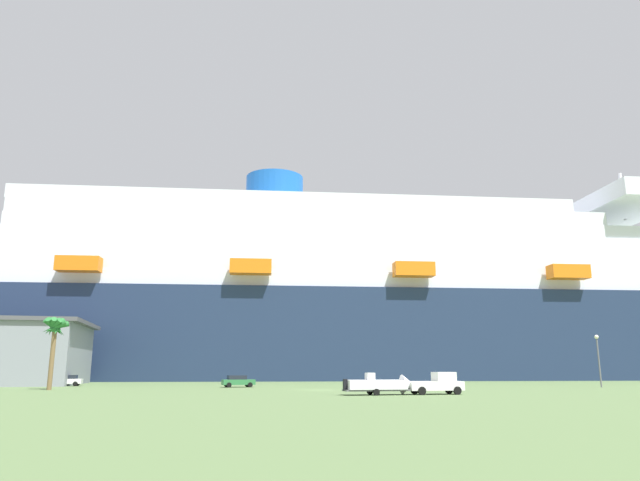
{
  "coord_description": "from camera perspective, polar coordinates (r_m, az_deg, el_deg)",
  "views": [
    {
      "loc": [
        -14.24,
        -69.95,
        2.71
      ],
      "look_at": [
        7.31,
        33.58,
        25.97
      ],
      "focal_mm": 32.33,
      "sensor_mm": 36.0,
      "label": 1
    }
  ],
  "objects": [
    {
      "name": "ground_plane",
      "position": [
        101.0,
        -3.76,
        -13.92
      ],
      "size": [
        600.0,
        600.0,
        0.0
      ],
      "primitive_type": "plane",
      "color": "#567042"
    },
    {
      "name": "cruise_ship",
      "position": [
        134.07,
        6.89,
        -6.65
      ],
      "size": [
        226.18,
        59.35,
        57.09
      ],
      "color": "#1E2D4C",
      "rests_on": "ground_plane"
    },
    {
      "name": "pickup_truck",
      "position": [
        61.03,
        11.51,
        -13.73
      ],
      "size": [
        5.6,
        2.29,
        2.2
      ],
      "color": "white",
      "rests_on": "ground_plane"
    },
    {
      "name": "small_boat_on_trailer",
      "position": [
        59.03,
        6.27,
        -14.03
      ],
      "size": [
        8.18,
        2.37,
        2.15
      ],
      "color": "#595960",
      "rests_on": "ground_plane"
    },
    {
      "name": "palm_tree",
      "position": [
        78.21,
        -24.8,
        -8.2
      ],
      "size": [
        3.14,
        3.13,
        8.65
      ],
      "color": "brown",
      "rests_on": "ground_plane"
    },
    {
      "name": "street_lamp",
      "position": [
        88.6,
        25.82,
        -9.94
      ],
      "size": [
        0.56,
        0.56,
        7.01
      ],
      "color": "slate",
      "rests_on": "ground_plane"
    },
    {
      "name": "parked_car_green_wagon",
      "position": [
        81.62,
        -8.12,
        -13.6
      ],
      "size": [
        4.59,
        2.51,
        1.58
      ],
      "color": "#2D723F",
      "rests_on": "ground_plane"
    },
    {
      "name": "parked_car_white_van",
      "position": [
        93.03,
        -23.82,
        -12.54
      ],
      "size": [
        4.5,
        2.06,
        1.58
      ],
      "color": "white",
      "rests_on": "ground_plane"
    }
  ]
}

